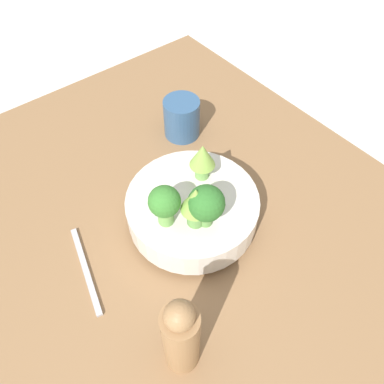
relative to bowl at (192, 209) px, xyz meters
name	(u,v)px	position (x,y,z in m)	size (l,w,h in m)	color
ground_plane	(200,239)	(0.02, 0.00, -0.07)	(6.00, 6.00, 0.00)	silver
table	(200,234)	(0.02, 0.00, -0.06)	(1.11, 0.82, 0.03)	olive
bowl	(192,209)	(0.00, 0.00, 0.00)	(0.24, 0.24, 0.07)	silver
broccoli_floret_front	(165,203)	(0.01, -0.06, 0.08)	(0.05, 0.05, 0.08)	#6BA34C
broccoli_floret_right	(206,204)	(0.05, -0.01, 0.08)	(0.06, 0.06, 0.08)	#609347
romanesco_piece_far	(202,158)	(-0.03, 0.05, 0.08)	(0.05, 0.05, 0.08)	#7AB256
romanesco_piece_near	(196,203)	(0.04, -0.03, 0.08)	(0.05, 0.05, 0.09)	#609347
cup	(182,118)	(-0.20, 0.13, 0.00)	(0.08, 0.08, 0.09)	#33567F
pepper_mill	(181,337)	(0.18, -0.16, 0.05)	(0.05, 0.05, 0.19)	#997047
fork	(86,270)	(-0.04, -0.21, -0.04)	(0.17, 0.05, 0.01)	#B2B2B7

